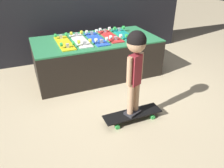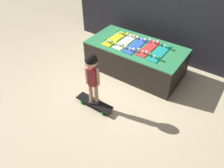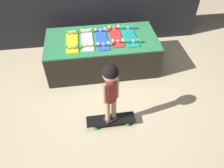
{
  "view_description": "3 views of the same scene",
  "coord_description": "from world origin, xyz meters",
  "px_view_note": "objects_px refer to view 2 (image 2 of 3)",
  "views": [
    {
      "loc": [
        -1.0,
        -2.39,
        1.57
      ],
      "look_at": [
        -0.1,
        -0.24,
        0.27
      ],
      "focal_mm": 35.0,
      "sensor_mm": 36.0,
      "label": 1
    },
    {
      "loc": [
        1.7,
        -2.61,
        2.66
      ],
      "look_at": [
        0.08,
        -0.29,
        0.28
      ],
      "focal_mm": 35.0,
      "sensor_mm": 36.0,
      "label": 2
    },
    {
      "loc": [
        -0.27,
        -2.47,
        2.5
      ],
      "look_at": [
        0.06,
        -0.19,
        0.3
      ],
      "focal_mm": 35.0,
      "sensor_mm": 36.0,
      "label": 3
    }
  ],
  "objects_px": {
    "skateboard_teal_on_rack": "(160,52)",
    "child": "(92,71)",
    "skateboard_on_floor": "(94,103)",
    "skateboard_red_on_rack": "(148,48)",
    "skateboard_white_on_rack": "(125,41)",
    "skateboard_yellow_on_rack": "(115,38)",
    "skateboard_blue_on_rack": "(136,45)"
  },
  "relations": [
    {
      "from": "skateboard_on_floor",
      "to": "skateboard_white_on_rack",
      "type": "bearing_deg",
      "value": 99.42
    },
    {
      "from": "skateboard_on_floor",
      "to": "child",
      "type": "relative_size",
      "value": 0.71
    },
    {
      "from": "skateboard_yellow_on_rack",
      "to": "skateboard_red_on_rack",
      "type": "relative_size",
      "value": 1.0
    },
    {
      "from": "child",
      "to": "skateboard_red_on_rack",
      "type": "bearing_deg",
      "value": 56.35
    },
    {
      "from": "skateboard_white_on_rack",
      "to": "skateboard_on_floor",
      "type": "xyz_separation_m",
      "value": [
        0.21,
        -1.27,
        -0.51
      ]
    },
    {
      "from": "skateboard_red_on_rack",
      "to": "skateboard_blue_on_rack",
      "type": "bearing_deg",
      "value": -168.07
    },
    {
      "from": "skateboard_teal_on_rack",
      "to": "skateboard_yellow_on_rack",
      "type": "bearing_deg",
      "value": -178.57
    },
    {
      "from": "skateboard_blue_on_rack",
      "to": "child",
      "type": "distance_m",
      "value": 1.27
    },
    {
      "from": "skateboard_white_on_rack",
      "to": "skateboard_red_on_rack",
      "type": "distance_m",
      "value": 0.48
    },
    {
      "from": "skateboard_teal_on_rack",
      "to": "child",
      "type": "height_order",
      "value": "child"
    },
    {
      "from": "skateboard_yellow_on_rack",
      "to": "skateboard_on_floor",
      "type": "height_order",
      "value": "skateboard_yellow_on_rack"
    },
    {
      "from": "skateboard_white_on_rack",
      "to": "skateboard_blue_on_rack",
      "type": "height_order",
      "value": "same"
    },
    {
      "from": "skateboard_white_on_rack",
      "to": "child",
      "type": "height_order",
      "value": "child"
    },
    {
      "from": "skateboard_yellow_on_rack",
      "to": "child",
      "type": "relative_size",
      "value": 0.71
    },
    {
      "from": "skateboard_blue_on_rack",
      "to": "skateboard_on_floor",
      "type": "height_order",
      "value": "skateboard_blue_on_rack"
    },
    {
      "from": "skateboard_yellow_on_rack",
      "to": "skateboard_red_on_rack",
      "type": "distance_m",
      "value": 0.72
    },
    {
      "from": "skateboard_yellow_on_rack",
      "to": "skateboard_on_floor",
      "type": "bearing_deg",
      "value": -70.31
    },
    {
      "from": "child",
      "to": "skateboard_on_floor",
      "type": "bearing_deg",
      "value": -22.15
    },
    {
      "from": "skateboard_red_on_rack",
      "to": "skateboard_white_on_rack",
      "type": "bearing_deg",
      "value": -175.96
    },
    {
      "from": "skateboard_red_on_rack",
      "to": "skateboard_teal_on_rack",
      "type": "relative_size",
      "value": 1.0
    },
    {
      "from": "skateboard_red_on_rack",
      "to": "skateboard_teal_on_rack",
      "type": "height_order",
      "value": "same"
    },
    {
      "from": "skateboard_red_on_rack",
      "to": "child",
      "type": "distance_m",
      "value": 1.34
    },
    {
      "from": "skateboard_blue_on_rack",
      "to": "skateboard_red_on_rack",
      "type": "xyz_separation_m",
      "value": [
        0.24,
        0.05,
        0.0
      ]
    },
    {
      "from": "skateboard_red_on_rack",
      "to": "skateboard_teal_on_rack",
      "type": "xyz_separation_m",
      "value": [
        0.24,
        -0.03,
        0.0
      ]
    },
    {
      "from": "skateboard_blue_on_rack",
      "to": "skateboard_teal_on_rack",
      "type": "distance_m",
      "value": 0.48
    },
    {
      "from": "skateboard_teal_on_rack",
      "to": "skateboard_on_floor",
      "type": "xyz_separation_m",
      "value": [
        -0.51,
        -1.28,
        -0.51
      ]
    },
    {
      "from": "skateboard_yellow_on_rack",
      "to": "child",
      "type": "distance_m",
      "value": 1.35
    },
    {
      "from": "skateboard_blue_on_rack",
      "to": "skateboard_teal_on_rack",
      "type": "relative_size",
      "value": 1.0
    },
    {
      "from": "skateboard_on_floor",
      "to": "child",
      "type": "xyz_separation_m",
      "value": [
        -0.0,
        0.0,
        0.67
      ]
    },
    {
      "from": "skateboard_red_on_rack",
      "to": "skateboard_teal_on_rack",
      "type": "bearing_deg",
      "value": -6.31
    },
    {
      "from": "skateboard_blue_on_rack",
      "to": "skateboard_white_on_rack",
      "type": "bearing_deg",
      "value": 176.0
    },
    {
      "from": "skateboard_teal_on_rack",
      "to": "child",
      "type": "relative_size",
      "value": 0.71
    }
  ]
}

